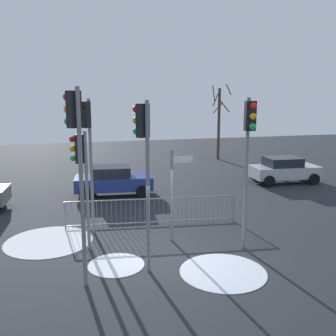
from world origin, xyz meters
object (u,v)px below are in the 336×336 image
at_px(traffic_light_mid_right, 87,136).
at_px(car_silver_near, 284,169).
at_px(traffic_light_foreground_right, 144,148).
at_px(traffic_light_mid_left, 76,144).
at_px(bare_tree_left, 219,121).
at_px(direction_sign_post, 173,190).
at_px(traffic_light_rear_right, 81,164).
at_px(car_blue_far, 113,180).
at_px(traffic_light_rear_left, 249,141).

bearing_deg(traffic_light_mid_right, car_silver_near, -102.63).
distance_m(traffic_light_foreground_right, traffic_light_mid_left, 1.84).
xyz_separation_m(traffic_light_mid_left, car_silver_near, (11.69, 9.09, -2.99)).
distance_m(traffic_light_mid_left, traffic_light_mid_right, 3.77).
height_order(traffic_light_mid_left, car_silver_near, traffic_light_mid_left).
xyz_separation_m(car_silver_near, bare_tree_left, (-0.48, 8.49, 2.22)).
bearing_deg(traffic_light_mid_right, traffic_light_foreground_right, 163.41).
xyz_separation_m(traffic_light_mid_left, direction_sign_post, (3.18, 2.32, -1.98)).
xyz_separation_m(traffic_light_rear_right, car_silver_near, (11.50, 6.71, -2.06)).
distance_m(traffic_light_mid_left, car_blue_far, 9.60).
bearing_deg(car_silver_near, car_blue_far, -175.48).
distance_m(traffic_light_foreground_right, bare_tree_left, 19.61).
bearing_deg(bare_tree_left, direction_sign_post, -117.74).
xyz_separation_m(traffic_light_foreground_right, direction_sign_post, (1.39, 1.93, -1.75)).
bearing_deg(bare_tree_left, traffic_light_mid_right, -127.80).
relative_size(traffic_light_mid_left, direction_sign_post, 1.62).
height_order(traffic_light_mid_right, car_silver_near, traffic_light_mid_right).
xyz_separation_m(traffic_light_mid_left, traffic_light_rear_left, (5.18, 0.91, -0.19)).
height_order(traffic_light_mid_right, bare_tree_left, bare_tree_left).
bearing_deg(traffic_light_rear_left, traffic_light_mid_left, 17.48).
bearing_deg(traffic_light_foreground_right, traffic_light_rear_left, -24.97).
height_order(traffic_light_rear_left, car_silver_near, traffic_light_rear_left).
bearing_deg(direction_sign_post, traffic_light_rear_right, 178.72).
relative_size(traffic_light_foreground_right, traffic_light_rear_left, 0.99).
height_order(traffic_light_rear_left, car_blue_far, traffic_light_rear_left).
bearing_deg(traffic_light_mid_right, traffic_light_rear_left, -159.03).
distance_m(traffic_light_foreground_right, traffic_light_mid_right, 3.60).
xyz_separation_m(traffic_light_rear_left, car_silver_near, (6.51, 8.18, -2.80)).
bearing_deg(traffic_light_mid_left, traffic_light_rear_right, 49.36).
bearing_deg(traffic_light_rear_left, traffic_light_mid_right, -23.37).
bearing_deg(car_blue_far, car_silver_near, 7.00).
bearing_deg(traffic_light_rear_left, bare_tree_left, -102.35).
height_order(traffic_light_mid_right, direction_sign_post, traffic_light_mid_right).
bearing_deg(car_blue_far, traffic_light_rear_right, -98.94).
relative_size(traffic_light_mid_right, car_silver_near, 1.24).
bearing_deg(traffic_light_mid_left, car_silver_near, 1.73).
bearing_deg(traffic_light_rear_right, traffic_light_rear_left, -81.15).
xyz_separation_m(traffic_light_foreground_right, traffic_light_mid_right, (-1.32, 3.34, 0.01)).
bearing_deg(traffic_light_foreground_right, traffic_light_rear_right, 95.06).
bearing_deg(traffic_light_mid_left, car_blue_far, 41.64).
height_order(traffic_light_mid_left, traffic_light_mid_right, traffic_light_mid_left).
distance_m(car_blue_far, bare_tree_left, 12.88).
height_order(traffic_light_mid_left, direction_sign_post, traffic_light_mid_left).
bearing_deg(direction_sign_post, car_blue_far, 100.51).
height_order(car_silver_near, bare_tree_left, bare_tree_left).
relative_size(traffic_light_foreground_right, direction_sign_post, 1.52).
distance_m(traffic_light_mid_right, car_blue_far, 6.06).
distance_m(traffic_light_rear_right, car_blue_far, 7.07).
distance_m(traffic_light_foreground_right, car_blue_far, 8.96).
relative_size(direction_sign_post, bare_tree_left, 0.55).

